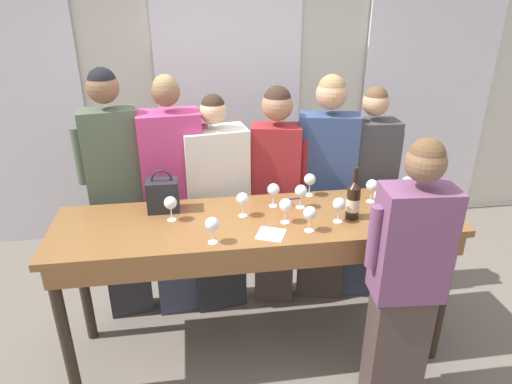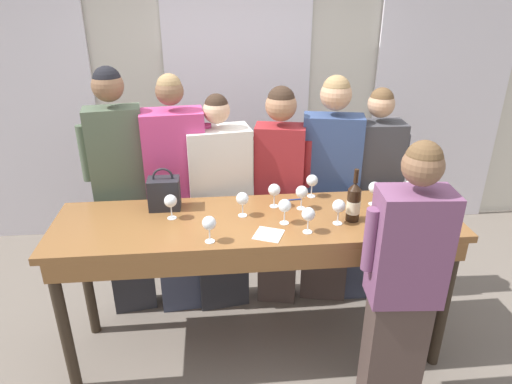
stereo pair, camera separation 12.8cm
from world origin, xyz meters
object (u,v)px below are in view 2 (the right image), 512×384
Objects in this scene: wine_glass_center_mid at (375,188)px; guest_cream_sweater at (220,207)px; wine_glass_back_right at (308,215)px; wine_glass_by_handbag at (312,181)px; wine_glass_back_left at (302,192)px; wine_glass_near_host at (209,224)px; wine_glass_back_mid at (285,206)px; host_pouring at (403,286)px; wine_glass_center_left at (339,207)px; wine_glass_center_right at (381,199)px; wine_glass_by_bottle at (411,186)px; wine_bottle at (354,202)px; wine_glass_front_right at (242,199)px; tasting_bar at (257,238)px; wine_glass_front_left at (274,190)px; handbag at (164,193)px; guest_pink_top at (178,199)px; guest_navy_coat at (329,190)px; wine_glass_front_mid at (171,201)px; guest_striped_shirt at (279,194)px; guest_olive_jacket at (122,192)px; guest_beige_cap at (371,197)px.

guest_cream_sweater is (-1.01, 0.42, -0.30)m from wine_glass_center_mid.
wine_glass_by_handbag is (0.12, 0.49, 0.00)m from wine_glass_back_right.
wine_glass_back_left is 0.69m from wine_glass_near_host.
wine_glass_back_left is (-0.49, -0.02, 0.00)m from wine_glass_center_mid.
wine_glass_back_mid is 0.09× the size of host_pouring.
host_pouring reaches higher than wine_glass_center_left.
wine_glass_center_right is at bearing 3.85° from wine_glass_back_mid.
guest_cream_sweater is (-1.26, 0.41, -0.30)m from wine_glass_by_bottle.
wine_glass_front_right is at bearing 169.60° from wine_bottle.
wine_glass_center_mid reaches higher than tasting_bar.
wine_bottle is 0.41m from wine_glass_by_handbag.
wine_glass_front_left and wine_glass_back_right have the same top height.
guest_pink_top is (0.05, 0.35, -0.21)m from handbag.
handbag is (-1.16, 0.28, -0.01)m from wine_bottle.
wine_glass_center_left is at bearing -141.49° from wine_glass_center_mid.
host_pouring reaches higher than wine_glass_front_right.
host_pouring is at bearing -83.02° from guest_navy_coat.
host_pouring is at bearing -41.54° from guest_pink_top.
wine_glass_front_mid is 1.00× the size of wine_glass_by_handbag.
wine_glass_center_mid is at bearing 5.36° from wine_glass_front_right.
guest_navy_coat reaches higher than host_pouring.
guest_striped_shirt is at bearing 180.00° from guest_navy_coat.
handbag is 1.76× the size of wine_glass_front_mid.
wine_glass_center_left is at bearing -78.86° from wine_glass_by_handbag.
guest_olive_jacket is at bearing 166.13° from wine_glass_center_mid.
guest_beige_cap reaches higher than guest_cream_sweater.
handbag is 0.99m from wine_glass_by_handbag.
wine_bottle is 0.19× the size of guest_striped_shirt.
wine_glass_center_mid is 1.00× the size of wine_glass_near_host.
wine_glass_by_handbag is 0.09× the size of host_pouring.
wine_glass_center_left is 0.79m from wine_glass_near_host.
guest_beige_cap reaches higher than wine_glass_back_mid.
guest_striped_shirt is at bearing 143.38° from wine_glass_center_mid.
wine_glass_front_left is 1.00× the size of wine_glass_center_right.
host_pouring is (0.46, -0.37, -0.26)m from wine_glass_back_right.
wine_glass_front_right is 1.00× the size of wine_glass_by_handbag.
wine_bottle is 0.76m from guest_beige_cap.
guest_navy_coat is (1.12, -0.00, 0.02)m from guest_pink_top.
guest_beige_cap is at bearing 49.14° from wine_glass_back_right.
wine_bottle reaches higher than wine_glass_center_right.
guest_cream_sweater is 1.47m from host_pouring.
guest_striped_shirt reaches higher than wine_glass_center_left.
wine_glass_front_right and wine_glass_near_host have the same top height.
tasting_bar is 0.83m from wine_glass_center_mid.
tasting_bar is 1.33× the size of guest_olive_jacket.
guest_beige_cap is at bearing 0.00° from guest_olive_jacket.
guest_navy_coat is 0.34m from guest_beige_cap.
wine_glass_back_left is at bearing -79.59° from guest_striped_shirt.
handbag is 0.57m from guest_cream_sweater.
tasting_bar is 15.72× the size of wine_glass_by_bottle.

